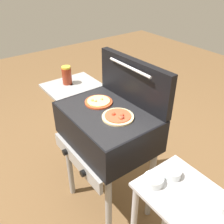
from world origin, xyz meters
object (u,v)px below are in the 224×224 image
Objects in this scene: pizza_pepperoni at (118,117)px; topping_bowl_far at (172,173)px; topping_bowl_near at (154,180)px; grill at (106,128)px; sauce_jar at (67,75)px; prep_table at (179,220)px; pizza_cheese at (99,102)px; topping_bowl_middle at (222,204)px.

topping_bowl_far is (0.44, 0.03, -0.14)m from pizza_pepperoni.
topping_bowl_near is at bearing -11.90° from pizza_pepperoni.
pizza_pepperoni is (0.11, 0.01, 0.15)m from grill.
grill is 0.56m from topping_bowl_far.
prep_table is at bearing 0.70° from sauce_jar.
grill is at bearing -173.15° from pizza_pepperoni.
topping_bowl_far is (1.06, 0.05, -0.20)m from sauce_jar.
topping_bowl_far is at bearing 1.92° from pizza_cheese.
sauce_jar is at bearing -177.80° from pizza_pepperoni.
topping_bowl_middle is (0.15, 0.08, 0.24)m from prep_table.
sauce_jar reaches higher than topping_bowl_near.
topping_bowl_middle reaches higher than prep_table.
pizza_pepperoni reaches higher than topping_bowl_near.
sauce_jar is 1.47× the size of topping_bowl_middle.
pizza_pepperoni is 0.67m from prep_table.
prep_table is at bearing -17.12° from topping_bowl_far.
pizza_cheese is at bearing 4.14° from sauce_jar.
prep_table is (0.78, -0.01, -0.37)m from pizza_cheese.
topping_bowl_middle is (0.27, 0.04, 0.00)m from topping_bowl_far.
grill is 0.54m from topping_bowl_near.
pizza_pepperoni reaches higher than prep_table.
pizza_cheese reaches higher than topping_bowl_far.
topping_bowl_middle is (1.33, 0.09, -0.20)m from sauce_jar.
sauce_jar is (-0.39, -0.03, 0.06)m from pizza_cheese.
pizza_pepperoni is at bearing -1.21° from pizza_cheese.
topping_bowl_far is (0.03, 0.11, -0.00)m from topping_bowl_near.
topping_bowl_far is (0.56, 0.04, 0.02)m from grill.
topping_bowl_middle is at bearing 5.47° from pizza_pepperoni.
pizza_cheese is at bearing 171.78° from topping_bowl_near.
prep_table is at bearing -152.57° from topping_bowl_middle.
topping_bowl_near is at bearing -102.34° from topping_bowl_far.
pizza_pepperoni is at bearing 6.85° from grill.
grill is 4.83× the size of pizza_pepperoni.
pizza_cheese is at bearing 178.97° from prep_table.
sauce_jar is (-0.62, -0.02, 0.06)m from pizza_pepperoni.
pizza_cheese is 0.68m from topping_bowl_far.
pizza_pepperoni is 1.41× the size of sauce_jar.
grill is 0.19m from pizza_pepperoni.
topping_bowl_near is (0.42, -0.09, -0.14)m from pizza_pepperoni.
pizza_cheese reaches higher than topping_bowl_near.
grill is at bearing -9.57° from pizza_cheese.
sauce_jar is (-0.50, -0.01, 0.21)m from grill.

